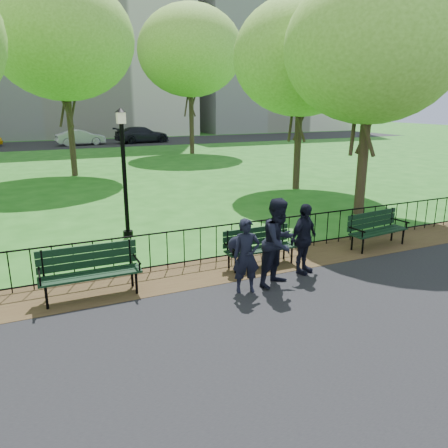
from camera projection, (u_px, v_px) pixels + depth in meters
name	position (u px, v px, depth m)	size (l,w,h in m)	color
ground	(282.00, 289.00, 8.87)	(120.00, 120.00, 0.00)	#1F5C18
asphalt_path	(416.00, 383.00, 5.88)	(60.00, 9.20, 0.01)	black
dirt_strip	(248.00, 264.00, 10.18)	(60.00, 1.60, 0.01)	#322214
far_street	(78.00, 144.00, 39.57)	(70.00, 9.00, 0.01)	black
iron_fence	(239.00, 238.00, 10.49)	(24.06, 0.06, 1.00)	black
apartment_east	(262.00, 37.00, 58.07)	(20.00, 15.00, 24.00)	beige
park_bench_main	(250.00, 244.00, 9.84)	(1.72, 0.53, 0.96)	black
park_bench_left_a	(89.00, 266.00, 8.40)	(1.90, 0.60, 1.08)	black
park_bench_right_a	(376.00, 226.00, 11.32)	(1.80, 0.73, 0.99)	black
lamppost	(124.00, 169.00, 11.84)	(0.32, 0.32, 3.52)	black
tree_near_e	(372.00, 48.00, 13.41)	(5.44, 5.44, 7.59)	#2D2116
tree_mid_e	(302.00, 57.00, 17.74)	(5.62, 5.62, 7.83)	#2D2116
tree_far_c	(62.00, 39.00, 20.80)	(6.78, 6.78, 9.46)	#2D2116
tree_far_e	(190.00, 51.00, 30.33)	(7.32, 7.32, 10.20)	#2D2116
person_left	(246.00, 256.00, 8.53)	(0.54, 0.36, 1.49)	black
person_mid	(279.00, 242.00, 8.84)	(0.89, 0.46, 1.83)	black
person_right	(304.00, 239.00, 9.49)	(0.92, 0.38, 1.56)	black
sedan_silver	(80.00, 137.00, 38.18)	(1.44, 4.12, 1.36)	#A3A5AA
sedan_dark	(142.00, 135.00, 40.59)	(2.05, 5.04, 1.46)	black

